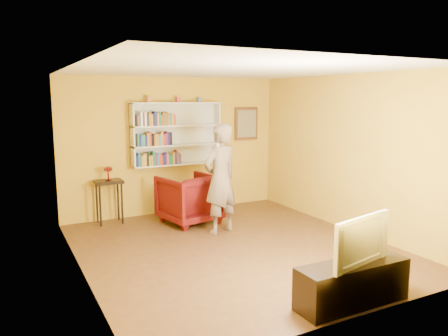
{
  "coord_description": "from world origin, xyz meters",
  "views": [
    {
      "loc": [
        -3.12,
        -5.68,
        2.29
      ],
      "look_at": [
        0.22,
        0.75,
        1.13
      ],
      "focal_mm": 35.0,
      "sensor_mm": 36.0,
      "label": 1
    }
  ],
  "objects_px": {
    "armchair": "(190,199)",
    "tv_cabinet": "(352,284)",
    "console_table": "(109,188)",
    "television": "(354,239)",
    "person": "(220,179)",
    "bookshelf": "(175,134)",
    "ruby_lustre": "(108,171)"
  },
  "relations": [
    {
      "from": "armchair",
      "to": "person",
      "type": "height_order",
      "value": "person"
    },
    {
      "from": "television",
      "to": "armchair",
      "type": "bearing_deg",
      "value": 82.21
    },
    {
      "from": "ruby_lustre",
      "to": "person",
      "type": "height_order",
      "value": "person"
    },
    {
      "from": "bookshelf",
      "to": "tv_cabinet",
      "type": "bearing_deg",
      "value": -86.59
    },
    {
      "from": "ruby_lustre",
      "to": "armchair",
      "type": "relative_size",
      "value": 0.26
    },
    {
      "from": "bookshelf",
      "to": "person",
      "type": "bearing_deg",
      "value": -83.74
    },
    {
      "from": "bookshelf",
      "to": "tv_cabinet",
      "type": "height_order",
      "value": "bookshelf"
    },
    {
      "from": "ruby_lustre",
      "to": "television",
      "type": "bearing_deg",
      "value": -69.74
    },
    {
      "from": "armchair",
      "to": "tv_cabinet",
      "type": "distance_m",
      "value": 3.88
    },
    {
      "from": "bookshelf",
      "to": "tv_cabinet",
      "type": "xyz_separation_m",
      "value": [
        0.28,
        -4.66,
        -1.35
      ]
    },
    {
      "from": "ruby_lustre",
      "to": "bookshelf",
      "type": "bearing_deg",
      "value": 6.58
    },
    {
      "from": "console_table",
      "to": "tv_cabinet",
      "type": "height_order",
      "value": "console_table"
    },
    {
      "from": "bookshelf",
      "to": "armchair",
      "type": "height_order",
      "value": "bookshelf"
    },
    {
      "from": "person",
      "to": "television",
      "type": "bearing_deg",
      "value": 74.78
    },
    {
      "from": "bookshelf",
      "to": "ruby_lustre",
      "type": "distance_m",
      "value": 1.52
    },
    {
      "from": "armchair",
      "to": "person",
      "type": "bearing_deg",
      "value": 94.77
    },
    {
      "from": "tv_cabinet",
      "to": "television",
      "type": "height_order",
      "value": "television"
    },
    {
      "from": "person",
      "to": "tv_cabinet",
      "type": "relative_size",
      "value": 1.38
    },
    {
      "from": "television",
      "to": "tv_cabinet",
      "type": "bearing_deg",
      "value": -12.69
    },
    {
      "from": "person",
      "to": "tv_cabinet",
      "type": "bearing_deg",
      "value": 74.78
    },
    {
      "from": "ruby_lustre",
      "to": "television",
      "type": "relative_size",
      "value": 0.26
    },
    {
      "from": "console_table",
      "to": "tv_cabinet",
      "type": "bearing_deg",
      "value": -69.74
    },
    {
      "from": "tv_cabinet",
      "to": "television",
      "type": "xyz_separation_m",
      "value": [
        -0.0,
        0.0,
        0.52
      ]
    },
    {
      "from": "person",
      "to": "tv_cabinet",
      "type": "height_order",
      "value": "person"
    },
    {
      "from": "armchair",
      "to": "tv_cabinet",
      "type": "xyz_separation_m",
      "value": [
        0.33,
        -3.86,
        -0.21
      ]
    },
    {
      "from": "ruby_lustre",
      "to": "console_table",
      "type": "bearing_deg",
      "value": 99.46
    },
    {
      "from": "tv_cabinet",
      "to": "television",
      "type": "relative_size",
      "value": 1.41
    },
    {
      "from": "television",
      "to": "person",
      "type": "bearing_deg",
      "value": 79.2
    },
    {
      "from": "console_table",
      "to": "television",
      "type": "height_order",
      "value": "television"
    },
    {
      "from": "ruby_lustre",
      "to": "tv_cabinet",
      "type": "xyz_separation_m",
      "value": [
        1.66,
        -4.5,
        -0.75
      ]
    },
    {
      "from": "console_table",
      "to": "television",
      "type": "bearing_deg",
      "value": -69.74
    },
    {
      "from": "person",
      "to": "television",
      "type": "distance_m",
      "value": 3.06
    }
  ]
}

